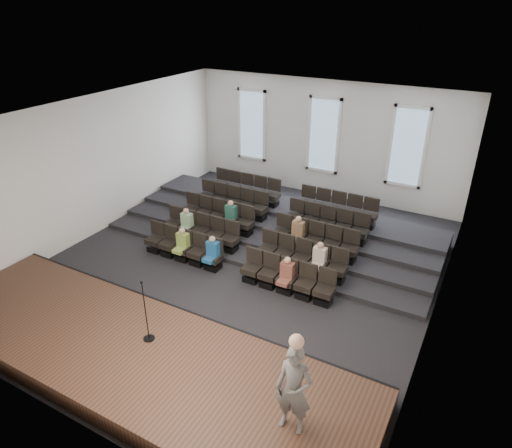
{
  "coord_description": "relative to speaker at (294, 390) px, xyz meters",
  "views": [
    {
      "loc": [
        6.64,
        -11.03,
        8.06
      ],
      "look_at": [
        0.28,
        0.5,
        1.4
      ],
      "focal_mm": 32.0,
      "sensor_mm": 36.0,
      "label": 1
    }
  ],
  "objects": [
    {
      "name": "ceiling",
      "position": [
        -4.27,
        5.28,
        3.53
      ],
      "size": [
        12.0,
        14.0,
        0.02
      ],
      "primitive_type": "cube",
      "color": "white",
      "rests_on": "ground"
    },
    {
      "name": "risers",
      "position": [
        -4.27,
        8.45,
        -1.29
      ],
      "size": [
        11.8,
        4.8,
        0.6
      ],
      "color": "black",
      "rests_on": "ground"
    },
    {
      "name": "windows",
      "position": [
        -4.27,
        12.23,
        1.22
      ],
      "size": [
        8.44,
        0.1,
        3.24
      ],
      "color": "white",
      "rests_on": "wall_back"
    },
    {
      "name": "wall_left",
      "position": [
        -10.29,
        5.28,
        1.02
      ],
      "size": [
        0.04,
        14.0,
        5.0
      ],
      "primitive_type": "cube",
      "color": "silver",
      "rests_on": "ground"
    },
    {
      "name": "wall_front",
      "position": [
        -4.27,
        -1.74,
        1.02
      ],
      "size": [
        12.0,
        0.04,
        5.0
      ],
      "primitive_type": "cube",
      "color": "silver",
      "rests_on": "ground"
    },
    {
      "name": "audience",
      "position": [
        -4.38,
        5.58,
        -0.67
      ],
      "size": [
        5.45,
        2.64,
        1.1
      ],
      "color": "#86A241",
      "rests_on": "seating_rows"
    },
    {
      "name": "wall_right",
      "position": [
        1.75,
        5.28,
        1.02
      ],
      "size": [
        0.04,
        14.0,
        5.0
      ],
      "primitive_type": "cube",
      "color": "silver",
      "rests_on": "ground"
    },
    {
      "name": "stage_lip",
      "position": [
        -4.27,
        1.95,
        -1.23
      ],
      "size": [
        11.8,
        0.06,
        0.52
      ],
      "primitive_type": "cube",
      "color": "black",
      "rests_on": "ground"
    },
    {
      "name": "mic_stand",
      "position": [
        -4.14,
        0.61,
        -0.48
      ],
      "size": [
        0.28,
        0.28,
        1.69
      ],
      "color": "black",
      "rests_on": "stage"
    },
    {
      "name": "stage",
      "position": [
        -4.27,
        0.18,
        -1.23
      ],
      "size": [
        11.8,
        3.6,
        0.5
      ],
      "primitive_type": "cube",
      "color": "#442D1D",
      "rests_on": "ground"
    },
    {
      "name": "ground",
      "position": [
        -4.27,
        5.28,
        -1.48
      ],
      "size": [
        14.0,
        14.0,
        0.0
      ],
      "primitive_type": "plane",
      "color": "black",
      "rests_on": "ground"
    },
    {
      "name": "speaker",
      "position": [
        0.0,
        0.0,
        0.0
      ],
      "size": [
        0.74,
        0.51,
        1.96
      ],
      "primitive_type": "imported",
      "rotation": [
        0.0,
        0.0,
        0.06
      ],
      "color": "#585653",
      "rests_on": "stage"
    },
    {
      "name": "wall_back",
      "position": [
        -4.27,
        12.3,
        1.02
      ],
      "size": [
        12.0,
        0.04,
        5.0
      ],
      "primitive_type": "cube",
      "color": "silver",
      "rests_on": "ground"
    },
    {
      "name": "seating_rows",
      "position": [
        -4.27,
        6.82,
        -0.8
      ],
      "size": [
        6.8,
        4.7,
        1.67
      ],
      "color": "black",
      "rests_on": "ground"
    }
  ]
}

